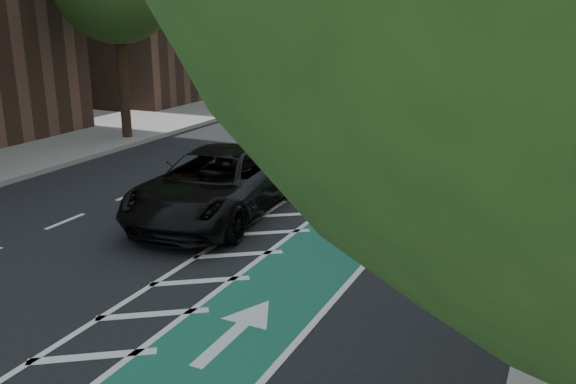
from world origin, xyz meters
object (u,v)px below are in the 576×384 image
Objects in this scene: suv_far at (315,135)px; suv_near at (216,183)px; barrel_a at (249,142)px; skateboarder at (358,182)px.

suv_near is at bearing -90.07° from suv_far.
skateboarder is at bearing -43.19° from barrel_a.
skateboarder is at bearing 4.62° from suv_near.
suv_near is 0.89× the size of suv_far.
barrel_a is at bearing 106.02° from suv_near.
suv_far is at bearing 82.41° from suv_near.
skateboarder reaches higher than suv_far.
suv_far reaches higher than suv_near.
suv_far is at bearing -59.81° from skateboarder.
skateboarder is 0.34× the size of suv_near.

